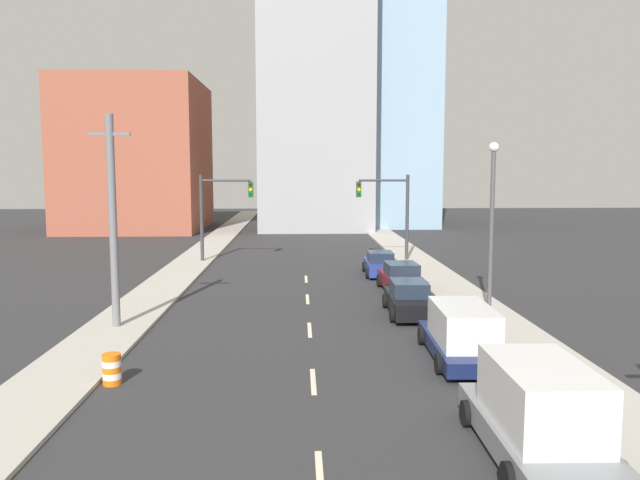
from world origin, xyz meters
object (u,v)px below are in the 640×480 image
(traffic_barrel, at_px, (112,369))
(traffic_signal_left, at_px, (216,206))
(street_lamp, at_px, (492,215))
(box_truck_navy, at_px, (462,334))
(traffic_signal_right, at_px, (393,206))
(sedan_blue, at_px, (380,264))
(utility_pole_left_mid, at_px, (113,221))
(sedan_maroon, at_px, (401,279))
(sedan_black, at_px, (409,299))
(box_truck_gray, at_px, (538,414))

(traffic_barrel, bearing_deg, traffic_signal_left, 90.16)
(street_lamp, height_order, box_truck_navy, street_lamp)
(traffic_signal_left, distance_m, traffic_signal_right, 12.42)
(traffic_signal_right, relative_size, street_lamp, 0.80)
(traffic_signal_right, height_order, sedan_blue, traffic_signal_right)
(utility_pole_left_mid, height_order, sedan_blue, utility_pole_left_mid)
(box_truck_navy, bearing_deg, traffic_barrel, -167.54)
(sedan_blue, bearing_deg, traffic_barrel, -117.44)
(sedan_maroon, distance_m, sedan_blue, 5.34)
(sedan_black, xyz_separation_m, sedan_blue, (0.09, 10.68, -0.04))
(street_lamp, height_order, sedan_maroon, street_lamp)
(sedan_black, bearing_deg, box_truck_gray, -86.75)
(sedan_blue, bearing_deg, street_lamp, -70.63)
(box_truck_navy, xyz_separation_m, sedan_black, (-0.64, 6.70, -0.21))
(traffic_signal_right, xyz_separation_m, box_truck_navy, (-1.06, -23.07, -3.03))
(sedan_maroon, bearing_deg, street_lamp, -63.48)
(traffic_barrel, distance_m, sedan_black, 13.82)
(sedan_maroon, bearing_deg, box_truck_gray, -92.96)
(traffic_signal_left, relative_size, box_truck_navy, 1.10)
(traffic_signal_left, height_order, sedan_blue, traffic_signal_left)
(traffic_barrel, xyz_separation_m, box_truck_navy, (11.28, 2.11, 0.43))
(sedan_black, distance_m, sedan_maroon, 5.38)
(box_truck_navy, bearing_deg, box_truck_gray, -89.89)
(traffic_signal_left, distance_m, box_truck_gray, 32.57)
(box_truck_navy, bearing_deg, utility_pole_left_mid, 162.71)
(street_lamp, relative_size, sedan_black, 1.67)
(street_lamp, xyz_separation_m, box_truck_navy, (-2.96, -6.56, -3.59))
(traffic_signal_left, relative_size, street_lamp, 0.80)
(traffic_barrel, relative_size, sedan_blue, 0.22)
(sedan_blue, bearing_deg, box_truck_gray, -87.85)
(sedan_black, relative_size, sedan_blue, 1.06)
(traffic_signal_right, xyz_separation_m, sedan_maroon, (-1.16, -11.02, -3.24))
(traffic_signal_left, bearing_deg, traffic_signal_right, 0.00)
(traffic_barrel, distance_m, street_lamp, 17.15)
(utility_pole_left_mid, height_order, street_lamp, utility_pole_left_mid)
(traffic_signal_right, height_order, utility_pole_left_mid, utility_pole_left_mid)
(box_truck_navy, bearing_deg, sedan_blue, 93.65)
(traffic_barrel, distance_m, box_truck_navy, 11.49)
(traffic_barrel, height_order, sedan_blue, sedan_blue)
(sedan_maroon, bearing_deg, sedan_blue, 92.23)
(traffic_signal_left, bearing_deg, street_lamp, -49.08)
(traffic_signal_right, bearing_deg, traffic_barrel, -116.11)
(traffic_barrel, height_order, box_truck_navy, box_truck_navy)
(utility_pole_left_mid, height_order, box_truck_navy, utility_pole_left_mid)
(box_truck_gray, relative_size, sedan_black, 1.18)
(sedan_black, xyz_separation_m, sedan_maroon, (0.54, 5.35, 0.00))
(box_truck_gray, xyz_separation_m, box_truck_navy, (0.23, 7.39, -0.14))
(utility_pole_left_mid, distance_m, sedan_black, 13.15)
(sedan_maroon, height_order, sedan_blue, sedan_maroon)
(traffic_barrel, relative_size, sedan_black, 0.21)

